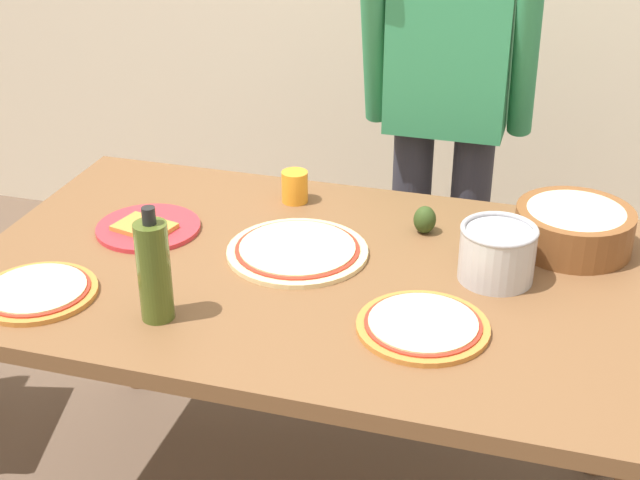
{
  "coord_description": "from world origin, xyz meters",
  "views": [
    {
      "loc": [
        0.52,
        -1.74,
        1.79
      ],
      "look_at": [
        0.0,
        0.05,
        0.81
      ],
      "focal_mm": 50.68,
      "sensor_mm": 36.0,
      "label": 1
    }
  ],
  "objects_px": {
    "steel_pot": "(497,253)",
    "avocado": "(425,220)",
    "dining_table": "(314,302)",
    "popcorn_bowl": "(574,224)",
    "cup_orange": "(295,187)",
    "plate_with_slice": "(148,228)",
    "pizza_raw_on_board": "(297,250)",
    "pizza_second_cooked": "(37,291)",
    "olive_oil_bottle": "(154,270)",
    "person_cook": "(447,99)",
    "pizza_cooked_on_tray": "(423,326)"
  },
  "relations": [
    {
      "from": "person_cook",
      "to": "popcorn_bowl",
      "type": "distance_m",
      "value": 0.63
    },
    {
      "from": "steel_pot",
      "to": "avocado",
      "type": "distance_m",
      "value": 0.27
    },
    {
      "from": "dining_table",
      "to": "pizza_second_cooked",
      "type": "relative_size",
      "value": 6.09
    },
    {
      "from": "avocado",
      "to": "dining_table",
      "type": "bearing_deg",
      "value": -129.55
    },
    {
      "from": "dining_table",
      "to": "steel_pot",
      "type": "height_order",
      "value": "steel_pot"
    },
    {
      "from": "dining_table",
      "to": "cup_orange",
      "type": "bearing_deg",
      "value": 114.51
    },
    {
      "from": "avocado",
      "to": "steel_pot",
      "type": "bearing_deg",
      "value": -42.8
    },
    {
      "from": "dining_table",
      "to": "avocado",
      "type": "relative_size",
      "value": 22.86
    },
    {
      "from": "person_cook",
      "to": "pizza_second_cooked",
      "type": "height_order",
      "value": "person_cook"
    },
    {
      "from": "avocado",
      "to": "plate_with_slice",
      "type": "bearing_deg",
      "value": -164.48
    },
    {
      "from": "popcorn_bowl",
      "to": "cup_orange",
      "type": "bearing_deg",
      "value": 175.11
    },
    {
      "from": "pizza_raw_on_board",
      "to": "steel_pot",
      "type": "height_order",
      "value": "steel_pot"
    },
    {
      "from": "popcorn_bowl",
      "to": "steel_pot",
      "type": "height_order",
      "value": "steel_pot"
    },
    {
      "from": "popcorn_bowl",
      "to": "olive_oil_bottle",
      "type": "height_order",
      "value": "olive_oil_bottle"
    },
    {
      "from": "person_cook",
      "to": "steel_pot",
      "type": "distance_m",
      "value": 0.73
    },
    {
      "from": "pizza_raw_on_board",
      "to": "plate_with_slice",
      "type": "relative_size",
      "value": 1.3
    },
    {
      "from": "cup_orange",
      "to": "steel_pot",
      "type": "bearing_deg",
      "value": -25.24
    },
    {
      "from": "pizza_raw_on_board",
      "to": "olive_oil_bottle",
      "type": "relative_size",
      "value": 1.32
    },
    {
      "from": "dining_table",
      "to": "pizza_second_cooked",
      "type": "height_order",
      "value": "pizza_second_cooked"
    },
    {
      "from": "pizza_cooked_on_tray",
      "to": "avocado",
      "type": "distance_m",
      "value": 0.44
    },
    {
      "from": "dining_table",
      "to": "plate_with_slice",
      "type": "relative_size",
      "value": 6.15
    },
    {
      "from": "pizza_second_cooked",
      "to": "cup_orange",
      "type": "relative_size",
      "value": 3.09
    },
    {
      "from": "person_cook",
      "to": "pizza_second_cooked",
      "type": "bearing_deg",
      "value": -124.87
    },
    {
      "from": "person_cook",
      "to": "dining_table",
      "type": "bearing_deg",
      "value": -103.05
    },
    {
      "from": "person_cook",
      "to": "pizza_second_cooked",
      "type": "relative_size",
      "value": 6.16
    },
    {
      "from": "pizza_raw_on_board",
      "to": "avocado",
      "type": "height_order",
      "value": "avocado"
    },
    {
      "from": "person_cook",
      "to": "avocado",
      "type": "relative_size",
      "value": 23.14
    },
    {
      "from": "pizza_second_cooked",
      "to": "steel_pot",
      "type": "xyz_separation_m",
      "value": [
        0.96,
        0.36,
        0.06
      ]
    },
    {
      "from": "dining_table",
      "to": "avocado",
      "type": "bearing_deg",
      "value": 50.45
    },
    {
      "from": "dining_table",
      "to": "popcorn_bowl",
      "type": "relative_size",
      "value": 5.71
    },
    {
      "from": "person_cook",
      "to": "avocado",
      "type": "bearing_deg",
      "value": -85.99
    },
    {
      "from": "dining_table",
      "to": "plate_with_slice",
      "type": "height_order",
      "value": "plate_with_slice"
    },
    {
      "from": "pizza_raw_on_board",
      "to": "dining_table",
      "type": "bearing_deg",
      "value": -44.89
    },
    {
      "from": "pizza_raw_on_board",
      "to": "popcorn_bowl",
      "type": "distance_m",
      "value": 0.66
    },
    {
      "from": "cup_orange",
      "to": "plate_with_slice",
      "type": "bearing_deg",
      "value": -138.34
    },
    {
      "from": "olive_oil_bottle",
      "to": "dining_table",
      "type": "bearing_deg",
      "value": 48.7
    },
    {
      "from": "pizza_raw_on_board",
      "to": "pizza_cooked_on_tray",
      "type": "relative_size",
      "value": 1.22
    },
    {
      "from": "person_cook",
      "to": "plate_with_slice",
      "type": "relative_size",
      "value": 6.23
    },
    {
      "from": "pizza_cooked_on_tray",
      "to": "cup_orange",
      "type": "relative_size",
      "value": 3.25
    },
    {
      "from": "dining_table",
      "to": "cup_orange",
      "type": "height_order",
      "value": "cup_orange"
    },
    {
      "from": "pizza_raw_on_board",
      "to": "plate_with_slice",
      "type": "bearing_deg",
      "value": 178.29
    },
    {
      "from": "popcorn_bowl",
      "to": "cup_orange",
      "type": "xyz_separation_m",
      "value": [
        -0.72,
        0.06,
        -0.02
      ]
    },
    {
      "from": "pizza_raw_on_board",
      "to": "plate_with_slice",
      "type": "height_order",
      "value": "plate_with_slice"
    },
    {
      "from": "pizza_raw_on_board",
      "to": "plate_with_slice",
      "type": "distance_m",
      "value": 0.4
    },
    {
      "from": "pizza_raw_on_board",
      "to": "avocado",
      "type": "bearing_deg",
      "value": 36.18
    },
    {
      "from": "pizza_raw_on_board",
      "to": "pizza_second_cooked",
      "type": "distance_m",
      "value": 0.6
    },
    {
      "from": "pizza_raw_on_board",
      "to": "pizza_second_cooked",
      "type": "xyz_separation_m",
      "value": [
        -0.49,
        -0.34,
        0.0
      ]
    },
    {
      "from": "pizza_cooked_on_tray",
      "to": "pizza_second_cooked",
      "type": "distance_m",
      "value": 0.84
    },
    {
      "from": "dining_table",
      "to": "cup_orange",
      "type": "distance_m",
      "value": 0.39
    },
    {
      "from": "plate_with_slice",
      "to": "popcorn_bowl",
      "type": "distance_m",
      "value": 1.04
    }
  ]
}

